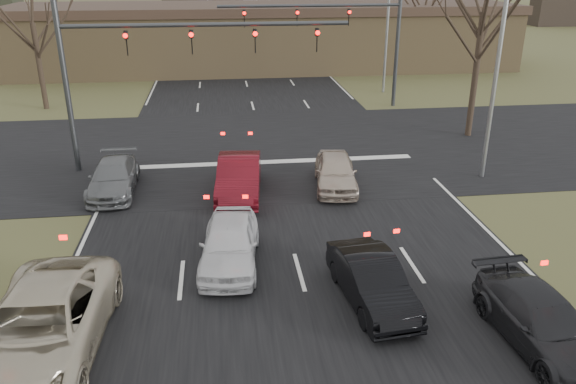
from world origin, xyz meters
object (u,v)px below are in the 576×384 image
at_px(mast_arm_near, 143,53).
at_px(car_red_ahead, 239,177).
at_px(car_white_sedan, 230,243).
at_px(car_charcoal_sedan, 542,322).
at_px(mast_arm_far, 354,26).
at_px(car_black_hatch, 372,281).
at_px(car_silver_suv, 41,327).
at_px(streetlight_right_far, 386,10).
at_px(car_grey_ahead, 113,177).
at_px(building, 264,36).
at_px(car_silver_ahead, 336,172).
at_px(streetlight_right_near, 496,45).

xyz_separation_m(mast_arm_near, car_red_ahead, (3.72, -3.71, -4.30)).
bearing_deg(car_white_sedan, car_charcoal_sedan, -27.72).
relative_size(mast_arm_far, car_black_hatch, 2.78).
bearing_deg(car_silver_suv, streetlight_right_far, 62.38).
bearing_deg(car_black_hatch, car_grey_ahead, 126.05).
height_order(car_white_sedan, car_black_hatch, car_white_sedan).
height_order(building, car_silver_ahead, building).
relative_size(car_silver_suv, car_grey_ahead, 1.35).
relative_size(mast_arm_far, car_red_ahead, 2.38).
bearing_deg(car_charcoal_sedan, car_white_sedan, 142.52).
bearing_deg(streetlight_right_far, mast_arm_far, -128.11).
xyz_separation_m(streetlight_right_near, car_white_sedan, (-10.86, -6.21, -4.86)).
bearing_deg(car_charcoal_sedan, mast_arm_near, 122.86).
bearing_deg(car_silver_suv, mast_arm_near, 87.15).
xyz_separation_m(mast_arm_far, streetlight_right_far, (3.14, 4.00, 0.57)).
xyz_separation_m(mast_arm_near, car_charcoal_sedan, (10.54, -14.07, -4.43)).
xyz_separation_m(mast_arm_far, car_black_hatch, (-4.46, -21.77, -4.36)).
distance_m(mast_arm_far, car_red_ahead, 16.28).
xyz_separation_m(car_black_hatch, car_red_ahead, (-3.22, 8.06, 0.11)).
bearing_deg(car_silver_suv, car_black_hatch, 11.47).
distance_m(streetlight_right_far, car_silver_ahead, 19.35).
height_order(building, car_charcoal_sedan, building).
bearing_deg(streetlight_right_far, car_white_sedan, -116.08).
bearing_deg(mast_arm_near, car_black_hatch, -59.44).
height_order(mast_arm_near, car_red_ahead, mast_arm_near).
relative_size(car_white_sedan, car_silver_ahead, 1.04).
xyz_separation_m(streetlight_right_near, car_grey_ahead, (-15.32, 0.23, -4.96)).
xyz_separation_m(building, mast_arm_near, (-7.23, -25.00, 2.41)).
bearing_deg(car_silver_suv, car_silver_ahead, 49.81).
xyz_separation_m(streetlight_right_near, streetlight_right_far, (0.50, 17.00, 0.00)).
height_order(car_grey_ahead, car_silver_ahead, car_silver_ahead).
xyz_separation_m(streetlight_right_far, car_black_hatch, (-7.60, -25.77, -4.93)).
relative_size(streetlight_right_near, car_silver_ahead, 2.45).
bearing_deg(car_black_hatch, streetlight_right_near, 44.63).
bearing_deg(streetlight_right_near, car_black_hatch, -129.00).
relative_size(building, car_charcoal_sedan, 9.64).
height_order(car_silver_suv, car_black_hatch, car_silver_suv).
bearing_deg(building, car_black_hatch, -90.44).
distance_m(car_grey_ahead, car_red_ahead, 5.08).
relative_size(car_grey_ahead, car_red_ahead, 0.93).
relative_size(mast_arm_near, streetlight_right_far, 1.21).
bearing_deg(car_black_hatch, car_charcoal_sedan, -39.03).
height_order(car_black_hatch, car_grey_ahead, car_black_hatch).
relative_size(streetlight_right_far, car_black_hatch, 2.50).
xyz_separation_m(car_white_sedan, car_grey_ahead, (-4.46, 6.44, -0.09)).
relative_size(mast_arm_far, streetlight_right_far, 1.11).
height_order(car_red_ahead, car_silver_ahead, car_red_ahead).
bearing_deg(car_white_sedan, car_silver_ahead, 58.06).
bearing_deg(car_silver_ahead, car_black_hatch, -87.20).
height_order(car_silver_suv, car_white_sedan, car_silver_suv).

